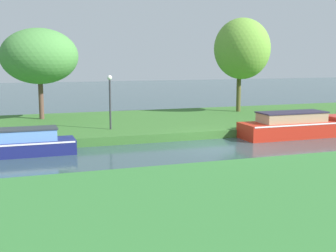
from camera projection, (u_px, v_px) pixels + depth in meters
The scene contains 8 objects.
ground_plane at pixel (223, 147), 20.32m from camera, with size 120.00×120.00×0.00m, color #2F474B.
riverbank_far at pixel (172, 122), 26.83m from camera, with size 72.00×10.00×0.40m, color #36682A.
navy_barge at pixel (8, 144), 18.40m from camera, with size 5.48×1.44×1.12m.
red_narrowboat at pixel (297, 126), 22.89m from camera, with size 6.06×1.75×1.31m.
willow_tree_left at pixel (39, 56), 26.06m from camera, with size 4.46×4.04×5.31m.
willow_tree_centre at pixel (242, 49), 29.61m from camera, with size 3.67×3.84×6.20m.
lamp_post at pixel (110, 95), 22.59m from camera, with size 0.24×0.24×2.73m.
mooring_post_near at pixel (276, 119), 24.22m from camera, with size 0.14×0.14×0.70m, color #4A3022.
Camera 1 is at (-8.87, -18.04, 3.97)m, focal length 48.10 mm.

